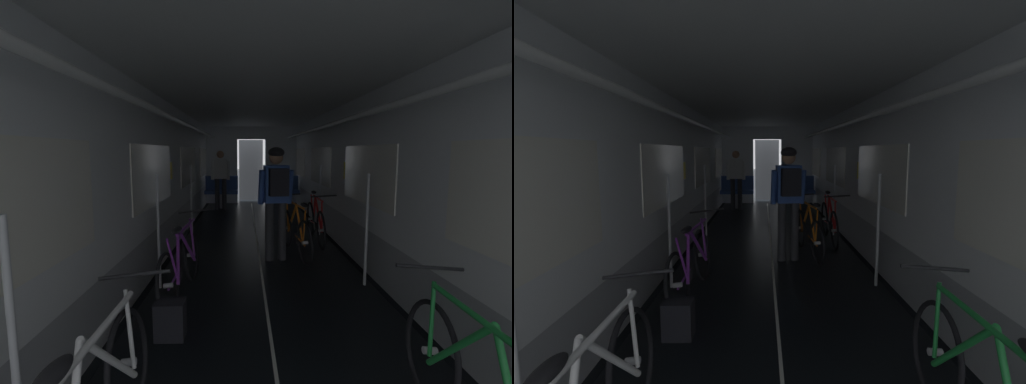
# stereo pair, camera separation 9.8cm
# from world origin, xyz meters

# --- Properties ---
(train_car_shell) EXTENTS (3.14, 12.34, 2.57)m
(train_car_shell) POSITION_xyz_m (-0.00, 3.60, 1.70)
(train_car_shell) COLOR black
(train_car_shell) RESTS_ON ground
(bench_seat_far_left) EXTENTS (0.98, 0.51, 0.95)m
(bench_seat_far_left) POSITION_xyz_m (-0.90, 8.07, 0.57)
(bench_seat_far_left) COLOR gray
(bench_seat_far_left) RESTS_ON ground
(bench_seat_far_right) EXTENTS (0.98, 0.51, 0.95)m
(bench_seat_far_right) POSITION_xyz_m (0.90, 8.07, 0.57)
(bench_seat_far_right) COLOR gray
(bench_seat_far_right) RESTS_ON ground
(bicycle_purple) EXTENTS (0.45, 1.69, 0.95)m
(bicycle_purple) POSITION_xyz_m (-0.96, 1.84, 0.38)
(bicycle_purple) COLOR black
(bicycle_purple) RESTS_ON ground
(bicycle_red) EXTENTS (0.44, 1.69, 0.94)m
(bicycle_red) POSITION_xyz_m (1.08, 4.19, 0.38)
(bicycle_red) COLOR black
(bicycle_red) RESTS_ON ground
(person_cyclist_aisle) EXTENTS (0.55, 0.42, 1.73)m
(person_cyclist_aisle) POSITION_xyz_m (0.25, 3.12, 1.07)
(person_cyclist_aisle) COLOR #2D2D33
(person_cyclist_aisle) RESTS_ON ground
(bicycle_orange_in_aisle) EXTENTS (0.44, 1.68, 0.94)m
(bicycle_orange_in_aisle) POSITION_xyz_m (0.58, 3.38, 0.38)
(bicycle_orange_in_aisle) COLOR black
(bicycle_orange_in_aisle) RESTS_ON ground
(person_standing_near_bench) EXTENTS (0.53, 0.23, 1.69)m
(person_standing_near_bench) POSITION_xyz_m (-0.90, 7.70, 0.98)
(person_standing_near_bench) COLOR #2D2D33
(person_standing_near_bench) RESTS_ON ground
(backpack_on_floor) EXTENTS (0.26, 0.20, 0.34)m
(backpack_on_floor) POSITION_xyz_m (-0.90, 0.95, 0.17)
(backpack_on_floor) COLOR black
(backpack_on_floor) RESTS_ON ground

